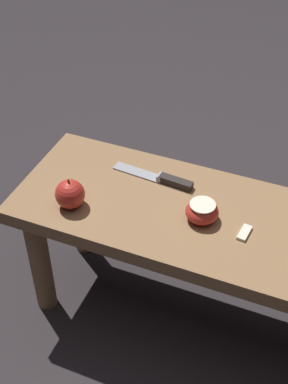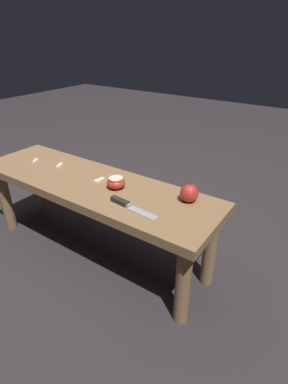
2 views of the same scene
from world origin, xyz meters
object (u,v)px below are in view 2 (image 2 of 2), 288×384
(wooden_bench, at_px, (92,193))
(apple_cut, at_px, (116,183))
(apple_whole, at_px, (189,193))
(knife, at_px, (127,205))

(wooden_bench, relative_size, apple_cut, 15.27)
(wooden_bench, height_order, apple_cut, apple_cut)
(apple_whole, xyz_separation_m, apple_cut, (0.32, 0.08, -0.01))
(apple_whole, relative_size, apple_cut, 1.04)
(wooden_bench, distance_m, apple_cut, 0.17)
(knife, distance_m, apple_whole, 0.26)
(wooden_bench, bearing_deg, apple_cut, -173.39)
(knife, bearing_deg, apple_whole, 48.78)
(knife, bearing_deg, wooden_bench, 167.73)
(knife, height_order, apple_cut, apple_cut)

